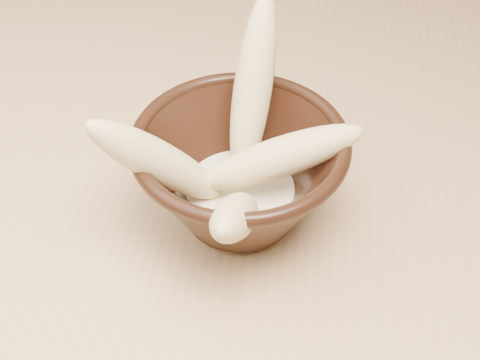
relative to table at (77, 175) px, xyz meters
name	(u,v)px	position (x,y,z in m)	size (l,w,h in m)	color
table	(77,175)	(0.00, 0.00, 0.00)	(1.20, 0.80, 0.75)	tan
bowl	(240,173)	(0.20, -0.11, 0.13)	(0.18, 0.18, 0.10)	black
milk_puddle	(240,193)	(0.20, -0.11, 0.11)	(0.10, 0.10, 0.01)	beige
banana_upright	(253,88)	(0.20, -0.05, 0.18)	(0.03, 0.03, 0.16)	#D5BD7E
banana_left	(159,162)	(0.14, -0.14, 0.17)	(0.03, 0.03, 0.14)	#D5BD7E
banana_across	(279,157)	(0.23, -0.11, 0.16)	(0.03, 0.03, 0.14)	#D5BD7E
banana_front	(235,217)	(0.20, -0.17, 0.15)	(0.03, 0.03, 0.12)	#D5BD7E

